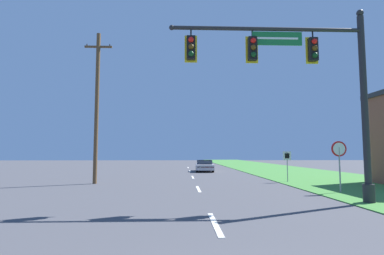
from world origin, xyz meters
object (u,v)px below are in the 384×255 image
at_px(car_ahead, 204,166).
at_px(route_sign_post, 287,159).
at_px(signal_mast, 312,81).
at_px(utility_pole_near, 97,105).
at_px(stop_sign, 339,155).

height_order(car_ahead, route_sign_post, route_sign_post).
xyz_separation_m(signal_mast, route_sign_post, (1.95, 8.54, -3.30)).
height_order(route_sign_post, utility_pole_near, utility_pole_near).
relative_size(signal_mast, utility_pole_near, 0.81).
height_order(car_ahead, stop_sign, stop_sign).
xyz_separation_m(route_sign_post, utility_pole_near, (-12.71, -0.58, 3.58)).
height_order(car_ahead, utility_pole_near, utility_pole_near).
bearing_deg(route_sign_post, signal_mast, -102.88).
bearing_deg(signal_mast, utility_pole_near, 143.50).
bearing_deg(route_sign_post, car_ahead, 111.32).
bearing_deg(utility_pole_near, signal_mast, -36.50).
bearing_deg(car_ahead, stop_sign, -73.15).
xyz_separation_m(signal_mast, car_ahead, (-2.74, 20.57, -4.23)).
bearing_deg(signal_mast, car_ahead, 97.59).
height_order(stop_sign, route_sign_post, stop_sign).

